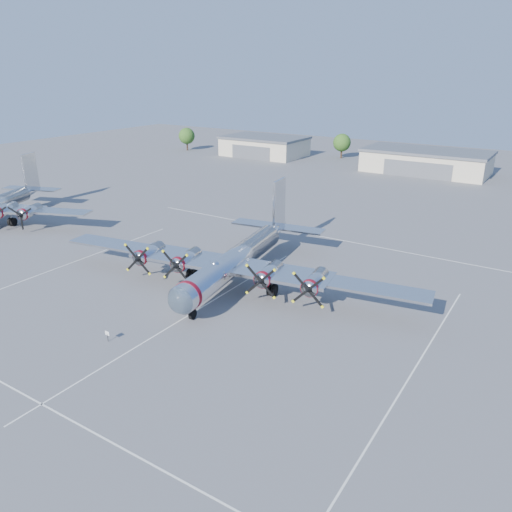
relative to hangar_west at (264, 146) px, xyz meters
The scene contains 8 objects.
ground 93.54m from the hangar_west, 61.23° to the right, with size 260.00×260.00×0.00m, color #515154.
parking_lines 95.08m from the hangar_west, 61.74° to the right, with size 60.00×50.08×0.01m.
hangar_west is the anchor object (origin of this frame).
hangar_center 45.00m from the hangar_west, ahead, with size 28.60×14.60×5.40m.
tree_far_west 25.36m from the hangar_west, behind, with size 4.80×4.80×6.64m.
tree_west 21.61m from the hangar_west, 21.89° to the left, with size 4.80×4.80×6.64m.
main_bomber_b29 89.23m from the hangar_west, 60.17° to the right, with size 43.46×29.73×9.61m, color silver, non-canonical shape.
info_placard 103.92m from the hangar_west, 66.10° to the right, with size 0.54×0.06×1.02m.
Camera 1 is at (30.02, -39.26, 23.42)m, focal length 35.00 mm.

